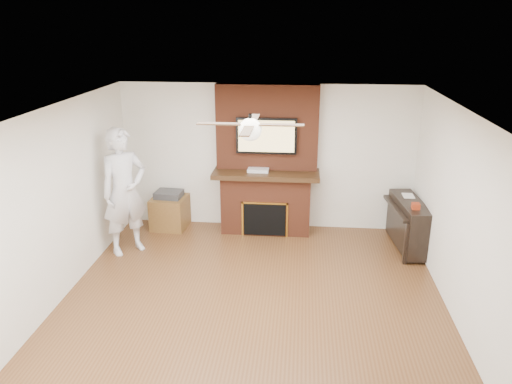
# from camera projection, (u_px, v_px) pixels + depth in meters

# --- Properties ---
(room_shell) EXTENTS (5.36, 5.86, 2.86)m
(room_shell) POSITION_uv_depth(u_px,v_px,m) (251.00, 218.00, 5.96)
(room_shell) COLOR #502F17
(room_shell) RESTS_ON ground
(fireplace) EXTENTS (1.78, 0.64, 2.50)m
(fireplace) POSITION_uv_depth(u_px,v_px,m) (266.00, 175.00, 8.44)
(fireplace) COLOR brown
(fireplace) RESTS_ON ground
(tv) EXTENTS (1.00, 0.08, 0.60)m
(tv) POSITION_uv_depth(u_px,v_px,m) (266.00, 136.00, 8.17)
(tv) COLOR black
(tv) RESTS_ON fireplace
(ceiling_fan) EXTENTS (1.21, 1.21, 0.31)m
(ceiling_fan) POSITION_uv_depth(u_px,v_px,m) (250.00, 129.00, 5.60)
(ceiling_fan) COLOR black
(ceiling_fan) RESTS_ON room_shell
(person) EXTENTS (0.86, 0.86, 1.99)m
(person) POSITION_uv_depth(u_px,v_px,m) (124.00, 192.00, 7.63)
(person) COLOR silver
(person) RESTS_ON ground
(side_table) EXTENTS (0.62, 0.62, 0.67)m
(side_table) POSITION_uv_depth(u_px,v_px,m) (170.00, 211.00, 8.75)
(side_table) COLOR brown
(side_table) RESTS_ON ground
(piano) EXTENTS (0.58, 1.26, 0.89)m
(piano) POSITION_uv_depth(u_px,v_px,m) (408.00, 223.00, 7.91)
(piano) COLOR black
(piano) RESTS_ON ground
(cable_box) EXTENTS (0.35, 0.21, 0.05)m
(cable_box) POSITION_uv_depth(u_px,v_px,m) (258.00, 170.00, 8.32)
(cable_box) COLOR silver
(cable_box) RESTS_ON fireplace
(candle_orange) EXTENTS (0.07, 0.07, 0.12)m
(candle_orange) POSITION_uv_depth(u_px,v_px,m) (260.00, 229.00, 8.61)
(candle_orange) COLOR orange
(candle_orange) RESTS_ON ground
(candle_green) EXTENTS (0.06, 0.06, 0.10)m
(candle_green) POSITION_uv_depth(u_px,v_px,m) (261.00, 231.00, 8.57)
(candle_green) COLOR #4A8F39
(candle_green) RESTS_ON ground
(candle_cream) EXTENTS (0.08, 0.08, 0.10)m
(candle_cream) POSITION_uv_depth(u_px,v_px,m) (275.00, 230.00, 8.58)
(candle_cream) COLOR beige
(candle_cream) RESTS_ON ground
(candle_blue) EXTENTS (0.06, 0.06, 0.08)m
(candle_blue) POSITION_uv_depth(u_px,v_px,m) (275.00, 232.00, 8.54)
(candle_blue) COLOR #305892
(candle_blue) RESTS_ON ground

